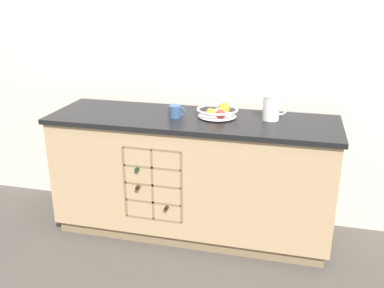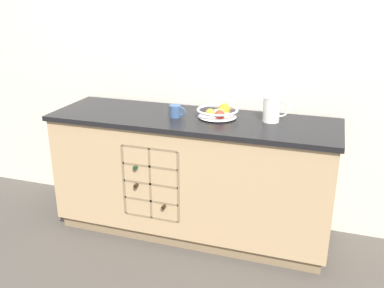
# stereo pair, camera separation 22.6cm
# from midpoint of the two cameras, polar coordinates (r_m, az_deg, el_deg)

# --- Properties ---
(ground_plane) EXTENTS (14.00, 14.00, 0.00)m
(ground_plane) POSITION_cam_midpoint_polar(r_m,az_deg,el_deg) (3.44, 1.92, -11.34)
(ground_plane) COLOR #4C4742
(back_wall) EXTENTS (4.44, 0.06, 2.55)m
(back_wall) POSITION_cam_midpoint_polar(r_m,az_deg,el_deg) (3.33, 4.02, 11.10)
(back_wall) COLOR silver
(back_wall) RESTS_ON ground_plane
(kitchen_island) EXTENTS (2.08, 0.65, 0.92)m
(kitchen_island) POSITION_cam_midpoint_polar(r_m,az_deg,el_deg) (3.22, 1.96, -4.23)
(kitchen_island) COLOR #8B7354
(kitchen_island) RESTS_ON ground_plane
(fruit_bowl) EXTENTS (0.30, 0.30, 0.09)m
(fruit_bowl) POSITION_cam_midpoint_polar(r_m,az_deg,el_deg) (3.05, 5.61, 4.24)
(fruit_bowl) COLOR silver
(fruit_bowl) RESTS_ON kitchen_island
(white_pitcher) EXTENTS (0.18, 0.12, 0.17)m
(white_pitcher) POSITION_cam_midpoint_polar(r_m,az_deg,el_deg) (3.01, 12.75, 4.58)
(white_pitcher) COLOR white
(white_pitcher) RESTS_ON kitchen_island
(ceramic_mug) EXTENTS (0.12, 0.08, 0.09)m
(ceramic_mug) POSITION_cam_midpoint_polar(r_m,az_deg,el_deg) (3.06, -0.09, 4.38)
(ceramic_mug) COLOR #385684
(ceramic_mug) RESTS_ON kitchen_island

